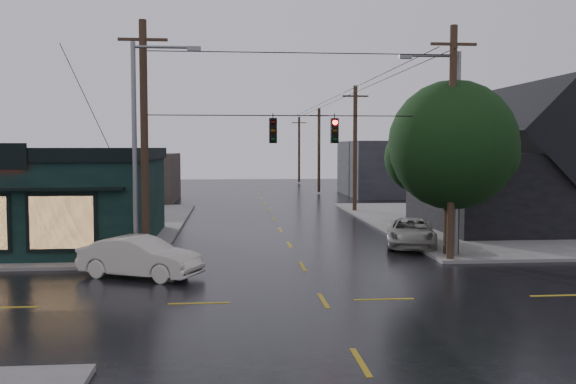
{
  "coord_description": "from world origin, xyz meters",
  "views": [
    {
      "loc": [
        -2.98,
        -20.33,
        4.98
      ],
      "look_at": [
        -0.61,
        6.0,
        3.13
      ],
      "focal_mm": 40.0,
      "sensor_mm": 36.0,
      "label": 1
    }
  ],
  "objects": [
    {
      "name": "utility_pole_far_a",
      "position": [
        6.5,
        28.0,
        0.0
      ],
      "size": [
        2.0,
        0.32,
        9.65
      ],
      "primitive_type": null,
      "color": "#2F2415",
      "rests_on": "ground"
    },
    {
      "name": "utility_pole_far_b",
      "position": [
        6.5,
        48.0,
        0.0
      ],
      "size": [
        2.0,
        0.32,
        9.15
      ],
      "primitive_type": null,
      "color": "#2F2415",
      "rests_on": "ground"
    },
    {
      "name": "suv_silver",
      "position": [
        6.0,
        10.83,
        0.71
      ],
      "size": [
        3.51,
        5.5,
        1.41
      ],
      "primitive_type": "imported",
      "rotation": [
        0.0,
        0.0,
        -0.25
      ],
      "color": "#9A988F",
      "rests_on": "ground"
    },
    {
      "name": "bg_building_west",
      "position": [
        -14.0,
        40.0,
        2.2
      ],
      "size": [
        12.0,
        10.0,
        4.4
      ],
      "primitive_type": "cube",
      "color": "#3D312C",
      "rests_on": "ground"
    },
    {
      "name": "utility_pole_ne",
      "position": [
        6.5,
        6.5,
        0.0
      ],
      "size": [
        2.0,
        0.32,
        10.15
      ],
      "primitive_type": null,
      "color": "#2F2415",
      "rests_on": "ground"
    },
    {
      "name": "utility_pole_nw",
      "position": [
        -6.5,
        6.5,
        0.0
      ],
      "size": [
        2.0,
        0.32,
        10.15
      ],
      "primitive_type": null,
      "color": "#2F2415",
      "rests_on": "ground"
    },
    {
      "name": "corner_tree",
      "position": [
        7.0,
        7.79,
        5.05
      ],
      "size": [
        5.83,
        5.83,
        7.84
      ],
      "color": "black",
      "rests_on": "ground"
    },
    {
      "name": "ground_plane",
      "position": [
        0.0,
        0.0,
        0.0
      ],
      "size": [
        160.0,
        160.0,
        0.0
      ],
      "primitive_type": "plane",
      "color": "black"
    },
    {
      "name": "sedan_cream",
      "position": [
        -6.45,
        4.33,
        0.78
      ],
      "size": [
        5.01,
        3.5,
        1.57
      ],
      "primitive_type": "imported",
      "rotation": [
        0.0,
        0.0,
        1.14
      ],
      "color": "beige",
      "rests_on": "ground"
    },
    {
      "name": "streetlight_nw",
      "position": [
        -6.8,
        5.8,
        0.0
      ],
      "size": [
        5.4,
        0.3,
        9.15
      ],
      "primitive_type": null,
      "color": "slate",
      "rests_on": "ground"
    },
    {
      "name": "ne_building",
      "position": [
        15.0,
        17.0,
        4.47
      ],
      "size": [
        12.6,
        11.6,
        8.75
      ],
      "color": "black",
      "rests_on": "ground"
    },
    {
      "name": "bg_building_east",
      "position": [
        16.0,
        45.0,
        2.8
      ],
      "size": [
        14.0,
        12.0,
        5.6
      ],
      "primitive_type": "cube",
      "color": "#26272C",
      "rests_on": "ground"
    },
    {
      "name": "utility_pole_far_c",
      "position": [
        6.5,
        68.0,
        0.0
      ],
      "size": [
        2.0,
        0.32,
        9.15
      ],
      "primitive_type": null,
      "color": "#2F2415",
      "rests_on": "ground"
    },
    {
      "name": "span_signal_assembly",
      "position": [
        0.1,
        6.5,
        5.7
      ],
      "size": [
        13.0,
        0.48,
        1.23
      ],
      "color": "black",
      "rests_on": "ground"
    },
    {
      "name": "streetlight_ne",
      "position": [
        7.0,
        7.2,
        0.0
      ],
      "size": [
        5.4,
        0.3,
        9.15
      ],
      "primitive_type": null,
      "color": "slate",
      "rests_on": "ground"
    }
  ]
}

